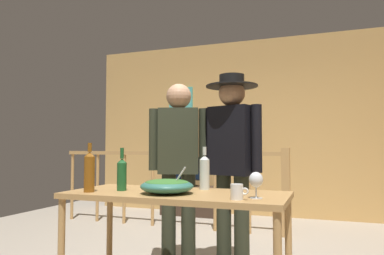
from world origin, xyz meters
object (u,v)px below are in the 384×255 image
at_px(flat_screen_tv, 190,169).
at_px(wine_glass, 256,181).
at_px(wine_bottle_green, 122,174).
at_px(tv_console, 190,200).
at_px(serving_table, 176,202).
at_px(person_standing_left, 179,158).
at_px(wine_bottle_amber, 89,171).
at_px(wine_bottle_clear, 205,172).
at_px(person_standing_right, 232,153).
at_px(salad_bowl, 167,185).
at_px(framed_picture, 181,103).
at_px(mug_white, 237,192).
at_px(stair_railing, 199,179).

bearing_deg(flat_screen_tv, wine_glass, -62.70).
relative_size(flat_screen_tv, wine_bottle_green, 1.87).
height_order(tv_console, flat_screen_tv, flat_screen_tv).
height_order(serving_table, wine_bottle_green, wine_bottle_green).
relative_size(wine_bottle_green, person_standing_left, 0.19).
xyz_separation_m(wine_bottle_amber, wine_bottle_clear, (0.74, 0.44, -0.01)).
bearing_deg(wine_bottle_clear, person_standing_right, 75.31).
bearing_deg(wine_bottle_green, person_standing_left, 76.64).
relative_size(serving_table, wine_bottle_clear, 4.83).
distance_m(salad_bowl, wine_bottle_clear, 0.38).
bearing_deg(wine_bottle_amber, framed_picture, 101.55).
bearing_deg(person_standing_right, wine_glass, 131.90).
xyz_separation_m(framed_picture, mug_white, (1.83, -3.61, -1.04)).
distance_m(framed_picture, wine_bottle_green, 3.69).
height_order(tv_console, wine_glass, wine_glass).
height_order(flat_screen_tv, wine_glass, same).
height_order(framed_picture, serving_table, framed_picture).
xyz_separation_m(serving_table, wine_bottle_clear, (0.14, 0.23, 0.21)).
bearing_deg(framed_picture, person_standing_left, -68.43).
relative_size(tv_console, person_standing_right, 0.52).
distance_m(salad_bowl, person_standing_right, 0.84).
relative_size(wine_bottle_clear, person_standing_left, 0.20).
height_order(flat_screen_tv, salad_bowl, salad_bowl).
height_order(serving_table, wine_glass, wine_glass).
bearing_deg(wine_bottle_amber, salad_bowl, 11.48).
relative_size(tv_console, wine_bottle_amber, 2.52).
bearing_deg(stair_railing, flat_screen_tv, 117.38).
height_order(serving_table, wine_bottle_clear, wine_bottle_clear).
height_order(salad_bowl, wine_glass, salad_bowl).
distance_m(flat_screen_tv, wine_bottle_clear, 3.08).
relative_size(serving_table, person_standing_left, 0.95).
relative_size(salad_bowl, wine_glass, 2.23).
bearing_deg(person_standing_right, wine_bottle_green, 64.49).
height_order(tv_console, serving_table, serving_table).
bearing_deg(flat_screen_tv, mug_white, -64.79).
bearing_deg(stair_railing, mug_white, -65.65).
xyz_separation_m(stair_railing, serving_table, (0.57, -2.15, 0.03)).
bearing_deg(wine_bottle_clear, framed_picture, 114.97).
relative_size(serving_table, wine_glass, 9.44).
height_order(wine_bottle_clear, mug_white, wine_bottle_clear).
distance_m(wine_bottle_amber, wine_bottle_clear, 0.86).
height_order(flat_screen_tv, serving_table, flat_screen_tv).
bearing_deg(serving_table, wine_glass, -11.67).
xyz_separation_m(wine_bottle_amber, person_standing_right, (0.85, 0.87, 0.13)).
height_order(person_standing_left, person_standing_right, person_standing_right).
relative_size(wine_glass, mug_white, 1.46).
height_order(wine_glass, wine_bottle_amber, wine_bottle_amber).
relative_size(wine_bottle_green, wine_bottle_amber, 0.90).
bearing_deg(wine_bottle_clear, mug_white, -51.21).
bearing_deg(framed_picture, tv_console, -45.51).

